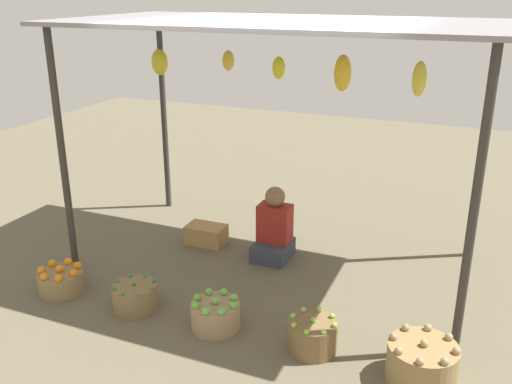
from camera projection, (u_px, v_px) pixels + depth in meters
ground_plane at (276, 260)px, 5.93m from camera, size 14.00×14.00×0.00m
market_stall_structure at (279, 41)px, 5.15m from camera, size 4.01×2.14×2.42m
vendor_person at (274, 231)px, 5.91m from camera, size 0.36×0.44×0.78m
basket_oranges at (61, 280)px, 5.30m from camera, size 0.42×0.42×0.27m
basket_green_chilies at (135, 297)px, 5.01m from camera, size 0.40×0.40×0.26m
basket_green_apples at (215, 314)px, 4.74m from camera, size 0.41×0.41×0.29m
basket_limes at (313, 336)px, 4.44m from camera, size 0.39×0.39×0.29m
basket_potatoes at (422, 363)px, 4.08m from camera, size 0.51×0.51×0.35m
wooden_crate_near_vendor at (206, 234)px, 6.29m from camera, size 0.43×0.28×0.21m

